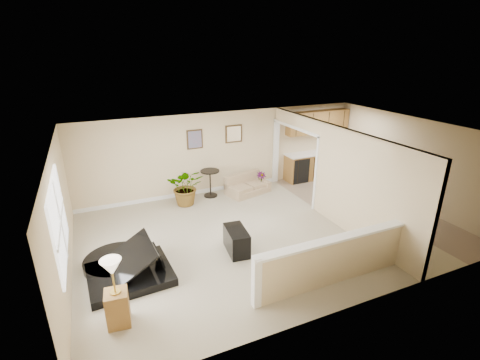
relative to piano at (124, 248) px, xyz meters
name	(u,v)px	position (x,y,z in m)	size (l,w,h in m)	color
floor	(269,230)	(3.47, 0.43, -0.62)	(9.00, 9.00, 0.00)	tan
back_wall	(225,152)	(3.47, 3.43, 0.63)	(9.00, 0.04, 2.50)	beige
front_wall	(358,246)	(3.47, -2.57, 0.63)	(9.00, 0.04, 2.50)	beige
left_wall	(61,219)	(-1.03, 0.43, 0.63)	(0.04, 6.00, 2.50)	beige
right_wall	(409,161)	(7.97, 0.43, 0.63)	(0.04, 6.00, 2.50)	beige
ceiling	(272,132)	(3.47, 0.43, 1.88)	(9.00, 6.00, 0.04)	white
kitchen_vinyl	(367,208)	(6.62, 0.43, -0.62)	(2.70, 6.00, 0.01)	tan
interior_partition	(326,172)	(5.27, 0.68, 0.60)	(0.18, 5.99, 2.50)	beige
pony_half_wall	(331,260)	(3.55, -1.87, -0.10)	(3.42, 0.22, 1.00)	beige
left_window	(58,221)	(-1.01, -0.07, 0.83)	(0.05, 2.15, 1.45)	white
wall_art_left	(195,139)	(2.52, 3.40, 1.13)	(0.48, 0.04, 0.58)	#3E2C16
wall_mirror	(234,134)	(3.77, 3.40, 1.18)	(0.55, 0.04, 0.55)	#3E2C16
kitchen_cabinets	(314,154)	(6.66, 3.16, 0.25)	(2.36, 0.65, 2.33)	olive
piano	(124,248)	(0.00, 0.00, 0.00)	(1.91, 1.98, 1.49)	black
piano_bench	(236,241)	(2.36, -0.11, -0.35)	(0.41, 0.81, 0.54)	black
loveseat	(247,184)	(4.00, 2.87, -0.33)	(1.50, 1.06, 0.76)	tan
accent_table	(210,180)	(2.85, 3.08, -0.09)	(0.57, 0.57, 0.83)	black
palm_plant	(186,187)	(2.03, 2.78, -0.07)	(1.25, 1.17, 1.12)	black
small_plant	(261,182)	(4.51, 2.93, -0.38)	(0.32, 0.32, 0.58)	black
lamp_stand	(116,298)	(-0.28, -1.34, -0.10)	(0.40, 0.40, 1.23)	olive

